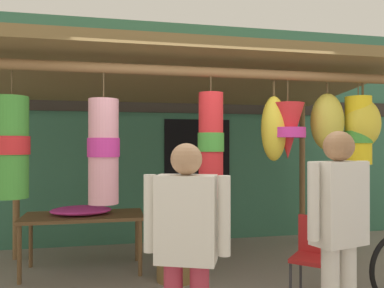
# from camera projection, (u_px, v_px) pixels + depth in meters

# --- Properties ---
(shop_facade) EXTENTS (11.39, 0.29, 3.58)m
(shop_facade) POSITION_uv_depth(u_px,v_px,m) (168.00, 132.00, 6.37)
(shop_facade) COLOR #387056
(shop_facade) RESTS_ON ground_plane
(market_stall_canopy) EXTENTS (4.80, 2.51, 2.59)m
(market_stall_canopy) POSITION_uv_depth(u_px,v_px,m) (194.00, 94.00, 4.51)
(market_stall_canopy) COLOR brown
(market_stall_canopy) RESTS_ON ground_plane
(display_table) EXTENTS (1.46, 0.72, 0.71)m
(display_table) POSITION_uv_depth(u_px,v_px,m) (84.00, 220.00, 4.77)
(display_table) COLOR brown
(display_table) RESTS_ON ground_plane
(flower_heap_on_table) EXTENTS (0.75, 0.52, 0.10)m
(flower_heap_on_table) POSITION_uv_depth(u_px,v_px,m) (82.00, 210.00, 4.77)
(flower_heap_on_table) COLOR #D13399
(flower_heap_on_table) RESTS_ON display_table
(folding_chair) EXTENTS (0.57, 0.57, 0.84)m
(folding_chair) POSITION_uv_depth(u_px,v_px,m) (316.00, 251.00, 3.86)
(folding_chair) COLOR #AD1E1E
(folding_chair) RESTS_ON ground_plane
(wicker_basket_by_table) EXTENTS (0.45, 0.45, 0.26)m
(wicker_basket_by_table) POSITION_uv_depth(u_px,v_px,m) (176.00, 269.00, 4.46)
(wicker_basket_by_table) COLOR brown
(wicker_basket_by_table) RESTS_ON ground_plane
(customer_foreground) EXTENTS (0.56, 0.35, 1.58)m
(customer_foreground) POSITION_uv_depth(u_px,v_px,m) (186.00, 240.00, 2.57)
(customer_foreground) COLOR #B23347
(customer_foreground) RESTS_ON ground_plane
(shopper_by_bananas) EXTENTS (0.58, 0.32, 1.68)m
(shopper_by_bananas) POSITION_uv_depth(u_px,v_px,m) (339.00, 223.00, 2.85)
(shopper_by_bananas) COLOR silver
(shopper_by_bananas) RESTS_ON ground_plane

